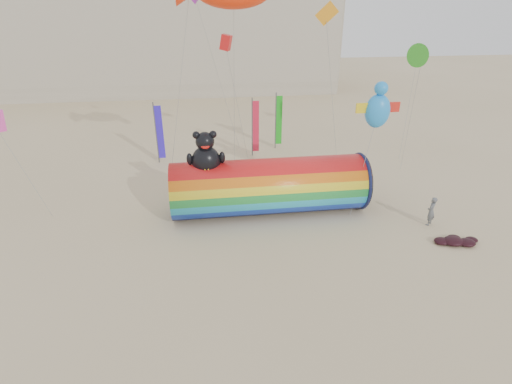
{
  "coord_description": "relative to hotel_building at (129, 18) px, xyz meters",
  "views": [
    {
      "loc": [
        -2.44,
        -19.45,
        12.51
      ],
      "look_at": [
        0.5,
        1.5,
        2.4
      ],
      "focal_mm": 28.0,
      "sensor_mm": 36.0,
      "label": 1
    }
  ],
  "objects": [
    {
      "name": "windsock_assembly",
      "position": [
        13.61,
        -42.49,
        -8.41
      ],
      "size": [
        12.43,
        3.78,
        5.73
      ],
      "color": "red",
      "rests_on": "ground"
    },
    {
      "name": "hotel_building",
      "position": [
        0.0,
        0.0,
        0.0
      ],
      "size": [
        60.4,
        15.4,
        20.6
      ],
      "color": "#B7AD99",
      "rests_on": "ground"
    },
    {
      "name": "fabric_bundle",
      "position": [
        23.57,
        -47.85,
        -10.14
      ],
      "size": [
        2.62,
        1.35,
        0.41
      ],
      "color": "black",
      "rests_on": "ground"
    },
    {
      "name": "ground",
      "position": [
        12.0,
        -45.95,
        -10.31
      ],
      "size": [
        160.0,
        160.0,
        0.0
      ],
      "primitive_type": "plane",
      "color": "#CCB58C",
      "rests_on": "ground"
    },
    {
      "name": "kite_handler",
      "position": [
        23.17,
        -45.61,
        -9.38
      ],
      "size": [
        0.81,
        0.78,
        1.87
      ],
      "primitive_type": "imported",
      "rotation": [
        0.0,
        0.0,
        3.85
      ],
      "color": "#595D60",
      "rests_on": "ground"
    },
    {
      "name": "flying_kites",
      "position": [
        14.31,
        -40.42,
        1.36
      ],
      "size": [
        29.36,
        10.59,
        8.59
      ],
      "color": "#FF340D",
      "rests_on": "ground"
    },
    {
      "name": "festival_banners",
      "position": [
        12.25,
        -31.46,
        -7.67
      ],
      "size": [
        11.21,
        2.41,
        5.2
      ],
      "color": "#59595E",
      "rests_on": "ground"
    }
  ]
}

